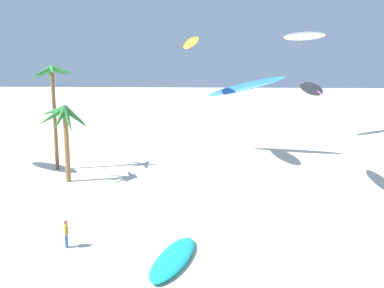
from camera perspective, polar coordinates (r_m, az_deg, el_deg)
palm_tree_0 at (r=43.46m, az=-17.03°, el=7.37°), size 4.19×4.13×9.65m
palm_tree_1 at (r=39.18m, az=-15.56°, el=2.76°), size 4.63×4.72×6.48m
flying_kite_1 at (r=48.65m, az=6.65°, el=7.13°), size 8.13×10.03×8.83m
flying_kite_3 at (r=36.66m, az=14.56°, el=6.76°), size 3.23×10.09×8.58m
flying_kite_4 at (r=44.59m, az=-0.14°, el=12.48°), size 4.63×8.62×12.48m
flying_kite_5 at (r=61.37m, az=13.93°, el=12.95°), size 7.44×9.48×13.74m
grounded_kite_1 at (r=24.37m, az=-2.34°, el=-14.06°), size 2.86×5.87×0.37m
person_foreground_walker at (r=26.63m, az=-15.45°, el=-10.63°), size 0.32×0.46×1.59m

